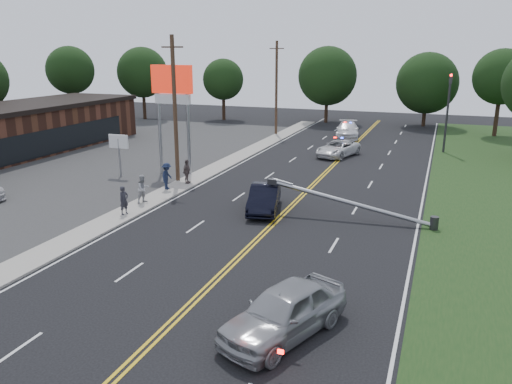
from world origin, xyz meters
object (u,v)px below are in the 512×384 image
at_px(bystander_a, 124,200).
at_px(utility_pole_mid, 175,110).
at_px(emergency_b, 347,130).
at_px(small_sign, 119,145).
at_px(crashed_sedan, 264,198).
at_px(utility_pole_far, 276,88).
at_px(bystander_d, 187,172).
at_px(pylon_sign, 172,93).
at_px(waiting_sedan, 284,311).
at_px(emergency_a, 338,149).
at_px(bystander_b, 143,189).
at_px(traffic_signal, 448,106).
at_px(bystander_c, 167,176).
at_px(fallen_streetlight, 359,205).

bearing_deg(bystander_a, utility_pole_mid, 20.91).
bearing_deg(emergency_b, small_sign, -128.20).
distance_m(utility_pole_mid, crashed_sedan, 9.95).
height_order(small_sign, emergency_b, small_sign).
bearing_deg(small_sign, bystander_a, -53.52).
xyz_separation_m(utility_pole_far, bystander_d, (1.02, -22.53, -4.14)).
height_order(pylon_sign, emergency_b, pylon_sign).
xyz_separation_m(small_sign, waiting_sedan, (17.81, -16.27, -1.49)).
relative_size(utility_pole_mid, crashed_sedan, 2.19).
bearing_deg(bystander_d, utility_pole_far, 0.90).
bearing_deg(waiting_sedan, bystander_d, 149.46).
bearing_deg(utility_pole_far, emergency_a, -46.09).
bearing_deg(pylon_sign, bystander_b, -74.75).
bearing_deg(traffic_signal, bystander_c, -129.95).
relative_size(waiting_sedan, emergency_b, 0.88).
height_order(bystander_b, bystander_d, bystander_b).
bearing_deg(bystander_a, bystander_c, 18.75).
relative_size(small_sign, utility_pole_far, 0.31).
height_order(bystander_a, bystander_d, bystander_d).
distance_m(emergency_b, bystander_a, 31.38).
distance_m(waiting_sedan, bystander_d, 19.79).
relative_size(waiting_sedan, bystander_b, 2.89).
relative_size(crashed_sedan, bystander_b, 2.65).
bearing_deg(small_sign, emergency_a, 43.41).
xyz_separation_m(small_sign, emergency_b, (12.56, 22.84, -1.51)).
bearing_deg(pylon_sign, crashed_sedan, -33.33).
height_order(fallen_streetlight, bystander_c, fallen_streetlight).
bearing_deg(bystander_c, utility_pole_far, -5.52).
xyz_separation_m(fallen_streetlight, emergency_a, (-4.59, 16.86, -0.23)).
height_order(emergency_b, bystander_c, bystander_c).
xyz_separation_m(crashed_sedan, bystander_d, (-6.95, 3.56, 0.20)).
distance_m(traffic_signal, bystander_c, 26.67).
bearing_deg(utility_pole_far, bystander_d, -87.41).
height_order(utility_pole_far, emergency_a, utility_pole_far).
relative_size(bystander_b, bystander_d, 1.04).
height_order(pylon_sign, utility_pole_far, utility_pole_far).
bearing_deg(emergency_b, traffic_signal, -35.83).
bearing_deg(waiting_sedan, emergency_b, 119.81).
height_order(emergency_a, bystander_c, bystander_c).
relative_size(small_sign, utility_pole_mid, 0.31).
bearing_deg(waiting_sedan, bystander_c, 154.03).
bearing_deg(small_sign, crashed_sedan, -17.78).
bearing_deg(fallen_streetlight, pylon_sign, 157.78).
distance_m(utility_pole_mid, waiting_sedan, 21.26).
xyz_separation_m(waiting_sedan, bystander_c, (-12.52, 13.96, 0.16)).
bearing_deg(bystander_d, small_sign, 83.14).
bearing_deg(bystander_a, pylon_sign, 26.86).
relative_size(bystander_a, bystander_b, 0.94).
distance_m(small_sign, traffic_signal, 28.72).
xyz_separation_m(small_sign, utility_pole_mid, (4.80, 0.00, 2.75)).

